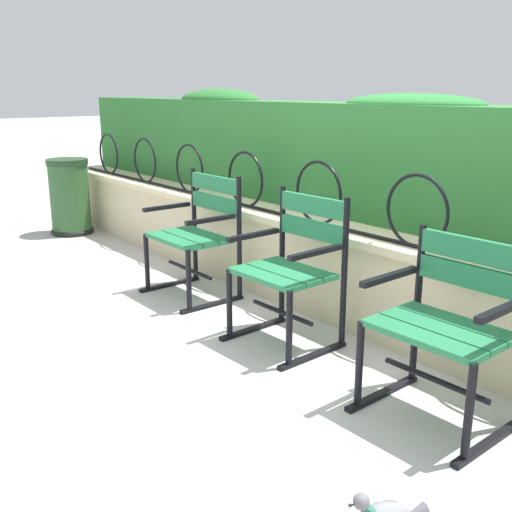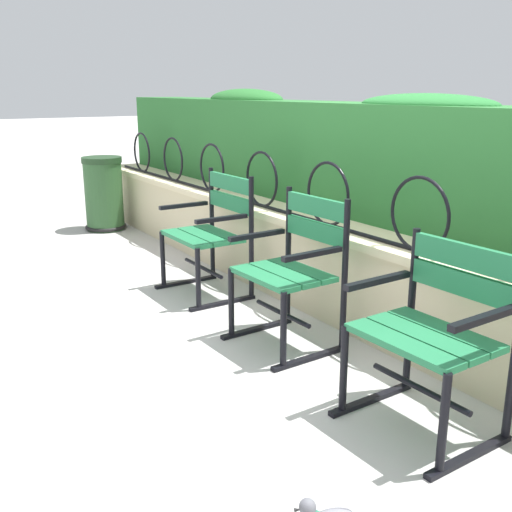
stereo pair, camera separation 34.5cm
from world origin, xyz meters
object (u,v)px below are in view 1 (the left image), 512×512
park_chair_left (197,232)px  trash_bin (70,198)px  park_chair_centre (292,266)px  park_chair_right (449,322)px

park_chair_left → trash_bin: bearing=179.4°
park_chair_left → park_chair_centre: (1.08, -0.04, -0.00)m
park_chair_centre → park_chair_right: 1.08m
park_chair_left → park_chair_right: size_ratio=1.06×
park_chair_centre → park_chair_right: size_ratio=1.07×
park_chair_centre → trash_bin: (-3.55, 0.07, -0.10)m
park_chair_centre → trash_bin: park_chair_centre is taller
trash_bin → park_chair_right: bearing=-1.0°
park_chair_centre → trash_bin: 3.55m
trash_bin → park_chair_centre: bearing=-1.1°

